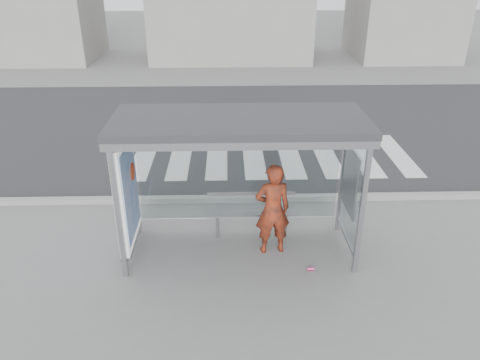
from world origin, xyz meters
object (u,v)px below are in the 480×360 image
bench (251,213)px  person (273,210)px  soda_can (310,269)px  bus_shelter (218,152)px

bench → person: bearing=-55.9°
person → soda_can: person is taller
person → soda_can: (0.64, -0.63, -0.85)m
bench → soda_can: (0.99, -1.15, -0.49)m
bus_shelter → person: bearing=-4.8°
bench → soda_can: size_ratio=14.06×
person → bench: person is taller
bus_shelter → person: size_ratio=2.40×
bus_shelter → person: bus_shelter is taller
bench → bus_shelter: bearing=-144.5°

